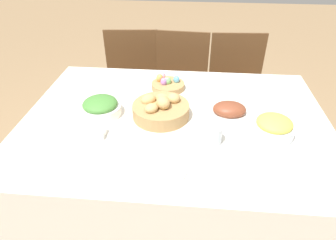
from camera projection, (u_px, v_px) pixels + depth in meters
The scene contains 16 objects.
ground_plane at pixel (174, 216), 1.96m from camera, with size 12.00×12.00×0.00m, color #937551.
dining_table at pixel (174, 173), 1.74m from camera, with size 1.54×1.12×0.78m.
chair_far_right at pixel (236, 89), 2.36m from camera, with size 0.45×0.45×0.90m.
chair_far_left at pixel (132, 85), 2.42m from camera, with size 0.46×0.46×0.90m.
chair_far_center at pixel (180, 87), 2.39m from camera, with size 0.45×0.45×0.90m.
bread_basket at pixel (161, 109), 1.51m from camera, with size 0.29×0.29×0.13m.
egg_basket at pixel (167, 84), 1.77m from camera, with size 0.19×0.19×0.08m.
ham_platter at pixel (229, 110), 1.53m from camera, with size 0.26×0.18×0.07m.
green_salad_bowl at pixel (100, 107), 1.52m from camera, with size 0.21×0.21×0.09m.
pineapple_bowl at pixel (274, 127), 1.37m from camera, with size 0.19×0.19×0.10m.
dinner_plate at pixel (155, 166), 1.22m from camera, with size 0.27×0.27×0.01m.
fork at pixel (116, 164), 1.24m from camera, with size 0.02×0.17×0.00m.
knife at pixel (195, 169), 1.21m from camera, with size 0.02×0.17×0.00m.
spoon at pixel (202, 169), 1.21m from camera, with size 0.02×0.17×0.00m.
drinking_cup at pixel (213, 135), 1.33m from camera, with size 0.08×0.08×0.08m.
butter_dish at pixel (93, 133), 1.39m from camera, with size 0.11×0.07×0.03m.
Camera 1 is at (0.08, -1.26, 1.62)m, focal length 32.00 mm.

